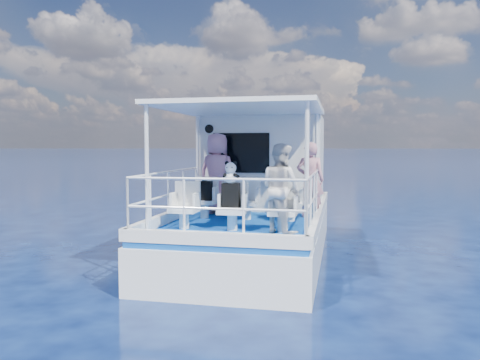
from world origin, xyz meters
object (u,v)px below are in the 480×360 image
object	(u,v)px
passenger_stbd_aft	(281,188)
panda	(231,172)
passenger_port_fwd	(217,173)
backpack_center	(231,196)

from	to	relation	value
passenger_stbd_aft	panda	bearing A→B (deg)	36.05
passenger_port_fwd	passenger_stbd_aft	xyz separation A→B (m)	(1.68, -2.05, -0.13)
passenger_port_fwd	backpack_center	distance (m)	2.17
passenger_port_fwd	panda	size ratio (longest dim) A/B	4.63
backpack_center	passenger_stbd_aft	bearing A→B (deg)	-3.30
passenger_port_fwd	panda	distance (m)	2.17
panda	passenger_port_fwd	bearing A→B (deg)	111.35
passenger_port_fwd	backpack_center	size ratio (longest dim) A/B	3.88
panda	passenger_stbd_aft	bearing A→B (deg)	-2.05
passenger_port_fwd	panda	xyz separation A→B (m)	(0.79, -2.02, 0.14)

